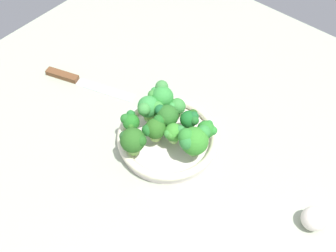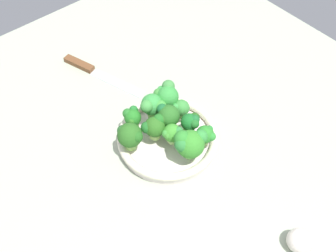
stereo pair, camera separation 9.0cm
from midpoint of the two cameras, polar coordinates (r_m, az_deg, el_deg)
The scene contains 15 objects.
ground_plane at distance 95.16cm, azimuth 2.42°, elevation -3.80°, with size 130.00×130.00×2.50cm, color #A4B097.
bowl at distance 93.52cm, azimuth 2.74°, elevation -1.96°, with size 24.57×24.57×3.61cm.
broccoli_floret_0 at distance 88.18cm, azimuth 3.54°, elevation -1.29°, with size 4.65×4.45×5.38cm.
broccoli_floret_1 at distance 93.59cm, azimuth 2.54°, elevation 4.39°, with size 5.85×6.09×7.54cm.
broccoli_floret_2 at distance 85.24cm, azimuth 6.15°, elevation -2.75°, with size 7.78×6.52×7.87cm.
broccoli_floret_3 at distance 89.81cm, azimuth 2.80°, elevation 1.31°, with size 5.72×5.83×7.00cm.
broccoli_floret_4 at distance 93.51cm, azimuth 4.62°, elevation 2.49°, with size 4.33×4.58×5.00cm.
broccoli_floret_5 at distance 86.40cm, azimuth -2.69°, elevation -1.63°, with size 5.73×6.02×7.29cm.
broccoli_floret_6 at distance 88.89cm, azimuth 8.46°, elevation -1.49°, with size 4.65×4.65×5.38cm.
broccoli_floret_7 at distance 88.64cm, azimuth 0.85°, elevation -0.26°, with size 5.93×4.92×6.32cm.
broccoli_floret_8 at distance 91.72cm, azimuth 0.49°, elevation 2.84°, with size 6.25×6.30×7.15cm.
broccoli_floret_9 at distance 90.10cm, azimuth 6.25°, elevation 0.36°, with size 4.83×4.75×5.77cm.
broccoli_floret_10 at distance 91.40cm, azimuth -2.52°, elevation 1.15°, with size 4.32×4.48×5.00cm.
knife at distance 111.68cm, azimuth -8.83°, elevation 7.96°, with size 10.63×26.01×1.50cm.
garlic_bulb at distance 86.21cm, azimuth 21.77°, elevation -15.65°, with size 5.10×5.10×5.10cm, color silver.
Camera 2 is at (33.95, 40.79, 77.89)cm, focal length 41.34 mm.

